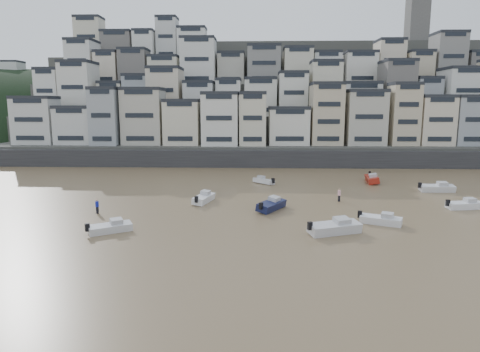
{
  "coord_description": "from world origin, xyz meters",
  "views": [
    {
      "loc": [
        3.92,
        -23.18,
        13.02
      ],
      "look_at": [
        2.07,
        30.0,
        4.0
      ],
      "focal_mm": 32.0,
      "sensor_mm": 36.0,
      "label": 1
    }
  ],
  "objects_px": {
    "boat_a": "(335,226)",
    "boat_j": "(110,226)",
    "boat_f": "(204,197)",
    "boat_i": "(372,178)",
    "person_pink": "(339,195)",
    "boat_c": "(271,204)",
    "person_blue": "(97,206)",
    "boat_h": "(264,180)",
    "boat_g": "(437,187)",
    "boat_d": "(465,204)",
    "boat_b": "(381,218)"
  },
  "relations": [
    {
      "from": "boat_b",
      "to": "person_blue",
      "type": "distance_m",
      "value": 32.87
    },
    {
      "from": "boat_b",
      "to": "boat_a",
      "type": "bearing_deg",
      "value": -122.54
    },
    {
      "from": "boat_i",
      "to": "boat_g",
      "type": "relative_size",
      "value": 1.06
    },
    {
      "from": "boat_i",
      "to": "boat_j",
      "type": "bearing_deg",
      "value": -42.72
    },
    {
      "from": "boat_a",
      "to": "person_pink",
      "type": "bearing_deg",
      "value": 56.6
    },
    {
      "from": "boat_f",
      "to": "boat_a",
      "type": "distance_m",
      "value": 20.15
    },
    {
      "from": "person_pink",
      "to": "boat_d",
      "type": "bearing_deg",
      "value": -13.73
    },
    {
      "from": "boat_i",
      "to": "boat_f",
      "type": "distance_m",
      "value": 30.57
    },
    {
      "from": "boat_j",
      "to": "person_blue",
      "type": "bearing_deg",
      "value": 87.14
    },
    {
      "from": "boat_b",
      "to": "boat_d",
      "type": "relative_size",
      "value": 0.97
    },
    {
      "from": "boat_c",
      "to": "boat_h",
      "type": "relative_size",
      "value": 1.29
    },
    {
      "from": "boat_a",
      "to": "boat_j",
      "type": "relative_size",
      "value": 1.26
    },
    {
      "from": "boat_g",
      "to": "boat_a",
      "type": "bearing_deg",
      "value": -131.92
    },
    {
      "from": "boat_a",
      "to": "boat_d",
      "type": "relative_size",
      "value": 1.2
    },
    {
      "from": "boat_c",
      "to": "person_pink",
      "type": "relative_size",
      "value": 3.18
    },
    {
      "from": "boat_i",
      "to": "person_pink",
      "type": "bearing_deg",
      "value": -23.05
    },
    {
      "from": "boat_h",
      "to": "boat_f",
      "type": "relative_size",
      "value": 0.82
    },
    {
      "from": "boat_j",
      "to": "person_blue",
      "type": "relative_size",
      "value": 2.71
    },
    {
      "from": "boat_h",
      "to": "person_blue",
      "type": "height_order",
      "value": "person_blue"
    },
    {
      "from": "person_blue",
      "to": "boat_i",
      "type": "bearing_deg",
      "value": 29.53
    },
    {
      "from": "boat_j",
      "to": "boat_d",
      "type": "bearing_deg",
      "value": -15.98
    },
    {
      "from": "boat_a",
      "to": "person_blue",
      "type": "height_order",
      "value": "person_blue"
    },
    {
      "from": "boat_c",
      "to": "boat_d",
      "type": "bearing_deg",
      "value": -56.33
    },
    {
      "from": "boat_d",
      "to": "person_pink",
      "type": "bearing_deg",
      "value": 155.51
    },
    {
      "from": "person_pink",
      "to": "boat_c",
      "type": "bearing_deg",
      "value": -151.92
    },
    {
      "from": "boat_h",
      "to": "person_pink",
      "type": "distance_m",
      "value": 16.13
    },
    {
      "from": "boat_j",
      "to": "boat_c",
      "type": "bearing_deg",
      "value": -0.58
    },
    {
      "from": "boat_h",
      "to": "boat_g",
      "type": "xyz_separation_m",
      "value": [
        25.79,
        -5.82,
        0.16
      ]
    },
    {
      "from": "boat_g",
      "to": "boat_i",
      "type": "bearing_deg",
      "value": 135.97
    },
    {
      "from": "boat_f",
      "to": "person_pink",
      "type": "distance_m",
      "value": 18.24
    },
    {
      "from": "boat_j",
      "to": "boat_i",
      "type": "bearing_deg",
      "value": 9.02
    },
    {
      "from": "boat_h",
      "to": "boat_b",
      "type": "bearing_deg",
      "value": 161.29
    },
    {
      "from": "boat_f",
      "to": "boat_j",
      "type": "distance_m",
      "value": 16.01
    },
    {
      "from": "boat_i",
      "to": "person_pink",
      "type": "relative_size",
      "value": 3.33
    },
    {
      "from": "boat_c",
      "to": "person_blue",
      "type": "bearing_deg",
      "value": 127.44
    },
    {
      "from": "boat_g",
      "to": "person_pink",
      "type": "distance_m",
      "value": 17.34
    },
    {
      "from": "boat_b",
      "to": "person_pink",
      "type": "height_order",
      "value": "person_pink"
    },
    {
      "from": "boat_a",
      "to": "boat_j",
      "type": "distance_m",
      "value": 22.87
    },
    {
      "from": "person_pink",
      "to": "boat_i",
      "type": "bearing_deg",
      "value": 60.17
    },
    {
      "from": "boat_d",
      "to": "boat_b",
      "type": "bearing_deg",
      "value": -160.3
    },
    {
      "from": "boat_c",
      "to": "person_pink",
      "type": "distance_m",
      "value": 10.55
    },
    {
      "from": "boat_j",
      "to": "person_pink",
      "type": "xyz_separation_m",
      "value": [
        26.15,
        15.05,
        0.23
      ]
    },
    {
      "from": "boat_b",
      "to": "boat_d",
      "type": "xyz_separation_m",
      "value": [
        12.52,
        7.37,
        0.02
      ]
    },
    {
      "from": "boat_f",
      "to": "boat_j",
      "type": "bearing_deg",
      "value": 165.3
    },
    {
      "from": "boat_i",
      "to": "boat_d",
      "type": "xyz_separation_m",
      "value": [
        6.75,
        -17.94,
        -0.11
      ]
    },
    {
      "from": "boat_g",
      "to": "boat_j",
      "type": "xyz_separation_m",
      "value": [
        -42.05,
        -21.97,
        -0.1
      ]
    },
    {
      "from": "person_blue",
      "to": "person_pink",
      "type": "xyz_separation_m",
      "value": [
        30.27,
        7.5,
        0.0
      ]
    },
    {
      "from": "person_pink",
      "to": "boat_b",
      "type": "bearing_deg",
      "value": -77.63
    },
    {
      "from": "boat_i",
      "to": "boat_d",
      "type": "distance_m",
      "value": 19.16
    },
    {
      "from": "boat_i",
      "to": "boat_a",
      "type": "relative_size",
      "value": 0.97
    }
  ]
}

